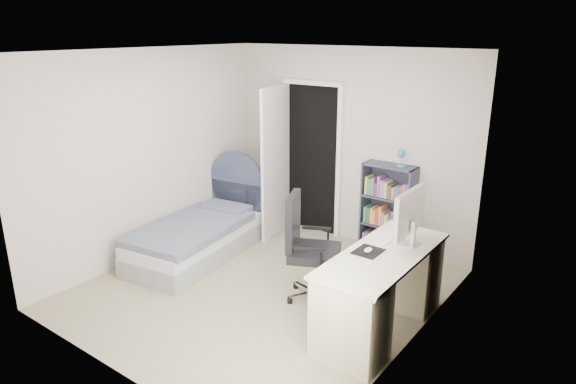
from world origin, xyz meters
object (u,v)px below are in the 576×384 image
Objects in this scene: floor_lamp at (266,188)px; office_chair at (306,243)px; desk at (382,288)px; nightstand at (256,195)px; bookcase at (388,213)px; bed at (200,235)px.

floor_lamp is 1.94m from office_chair.
desk is (2.42, -1.29, -0.19)m from floor_lamp.
nightstand is 0.53× the size of office_chair.
desk reaches higher than nightstand.
bookcase is (2.03, 0.10, 0.14)m from nightstand.
floor_lamp is (0.15, 1.12, 0.35)m from bed.
office_chair is (-0.91, 0.07, 0.19)m from desk.
bed is 1.70m from office_chair.
office_chair is (1.51, -1.22, 0.01)m from floor_lamp.
desk is at bearing -3.80° from bed.
floor_lamp is 2.75m from desk.
bookcase is 1.53m from office_chair.
office_chair is at bearing -38.96° from floor_lamp.
bed is 1.31× the size of floor_lamp.
bed is at bearing -81.70° from nightstand.
desk is (2.76, -1.49, 0.03)m from nightstand.
floor_lamp is at bearing -29.90° from nightstand.
nightstand is (-0.19, 1.32, 0.14)m from bed.
bookcase is at bearing 9.83° from floor_lamp.
floor_lamp is 0.94× the size of desk.
office_chair reaches higher than nightstand.
bed is at bearing 176.49° from office_chair.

